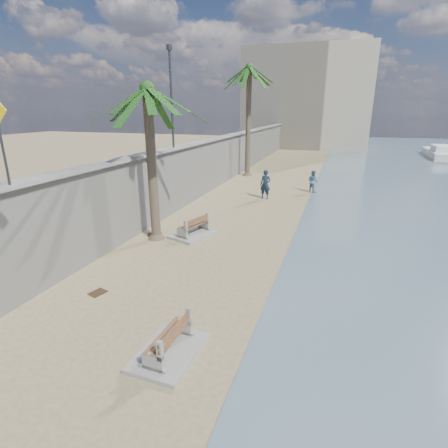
# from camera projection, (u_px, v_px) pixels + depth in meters

# --- Properties ---
(ground_plane) EXTENTS (140.00, 140.00, 0.00)m
(ground_plane) POSITION_uv_depth(u_px,v_px,m) (149.00, 365.00, 8.06)
(ground_plane) COLOR #95825B
(seawall) EXTENTS (0.45, 70.00, 3.50)m
(seawall) POSITION_uv_depth(u_px,v_px,m) (219.00, 162.00, 27.09)
(seawall) COLOR gray
(seawall) RESTS_ON ground_plane
(wall_cap) EXTENTS (0.80, 70.00, 0.12)m
(wall_cap) POSITION_uv_depth(u_px,v_px,m) (219.00, 138.00, 26.53)
(wall_cap) COLOR gray
(wall_cap) RESTS_ON seawall
(end_building) EXTENTS (18.00, 12.00, 14.00)m
(end_building) POSITION_uv_depth(u_px,v_px,m) (308.00, 99.00, 53.31)
(end_building) COLOR #B7AA93
(end_building) RESTS_ON ground_plane
(bench_near) EXTENTS (1.41, 2.01, 0.82)m
(bench_near) POSITION_uv_depth(u_px,v_px,m) (169.00, 341.00, 8.34)
(bench_near) COLOR gray
(bench_near) RESTS_ON ground_plane
(bench_far) EXTENTS (2.03, 2.46, 0.88)m
(bench_far) POSITION_uv_depth(u_px,v_px,m) (194.00, 228.00, 16.21)
(bench_far) COLOR gray
(bench_far) RESTS_ON ground_plane
(palm_mid) EXTENTS (5.00, 5.00, 7.33)m
(palm_mid) POSITION_uv_depth(u_px,v_px,m) (147.00, 90.00, 13.99)
(palm_mid) COLOR brown
(palm_mid) RESTS_ON ground_plane
(palm_back) EXTENTS (5.00, 5.00, 9.78)m
(palm_back) POSITION_uv_depth(u_px,v_px,m) (249.00, 69.00, 28.34)
(palm_back) COLOR brown
(palm_back) RESTS_ON ground_plane
(streetlight) EXTENTS (0.28, 0.28, 5.12)m
(streetlight) POSITION_uv_depth(u_px,v_px,m) (171.00, 89.00, 18.32)
(streetlight) COLOR #2D2D33
(streetlight) RESTS_ON wall_cap
(person_a) EXTENTS (0.82, 0.59, 2.17)m
(person_a) POSITION_uv_depth(u_px,v_px,m) (265.00, 182.00, 22.70)
(person_a) COLOR #121E32
(person_a) RESTS_ON ground_plane
(person_b) EXTENTS (1.04, 1.00, 1.71)m
(person_b) POSITION_uv_depth(u_px,v_px,m) (313.00, 180.00, 24.66)
(person_b) COLOR teal
(person_b) RESTS_ON ground_plane
(yacht_far) EXTENTS (2.96, 9.42, 1.50)m
(yacht_far) POSITION_uv_depth(u_px,v_px,m) (440.00, 154.00, 42.95)
(yacht_far) COLOR silver
(yacht_far) RESTS_ON bay_water
(debris_c) EXTENTS (0.81, 0.75, 0.03)m
(debris_c) POSITION_uv_depth(u_px,v_px,m) (155.00, 234.00, 16.43)
(debris_c) COLOR #382616
(debris_c) RESTS_ON ground_plane
(debris_d) EXTENTS (0.53, 0.60, 0.03)m
(debris_d) POSITION_uv_depth(u_px,v_px,m) (98.00, 293.00, 11.23)
(debris_d) COLOR #382616
(debris_d) RESTS_ON ground_plane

